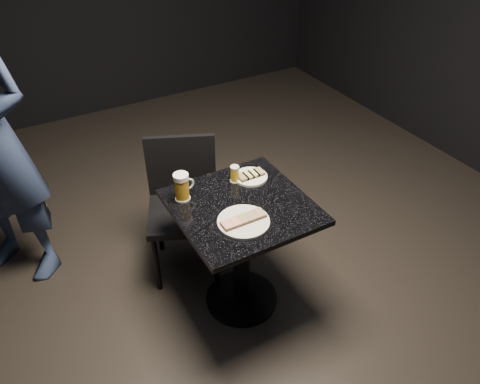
% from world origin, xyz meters
% --- Properties ---
extents(floor, '(6.00, 6.00, 0.00)m').
position_xyz_m(floor, '(0.00, 0.00, 0.00)').
color(floor, black).
rests_on(floor, ground).
extents(plate_large, '(0.27, 0.27, 0.01)m').
position_xyz_m(plate_large, '(-0.07, -0.13, 0.76)').
color(plate_large, silver).
rests_on(plate_large, table).
extents(plate_small, '(0.19, 0.19, 0.01)m').
position_xyz_m(plate_small, '(0.17, 0.19, 0.76)').
color(plate_small, white).
rests_on(plate_small, table).
extents(table, '(0.70, 0.70, 0.75)m').
position_xyz_m(table, '(0.00, 0.00, 0.51)').
color(table, black).
rests_on(table, floor).
extents(beer_mug, '(0.12, 0.08, 0.16)m').
position_xyz_m(beer_mug, '(-0.25, 0.20, 0.83)').
color(beer_mug, silver).
rests_on(beer_mug, table).
extents(beer_tumbler, '(0.05, 0.05, 0.10)m').
position_xyz_m(beer_tumbler, '(0.07, 0.21, 0.80)').
color(beer_tumbler, silver).
rests_on(beer_tumbler, table).
extents(chair, '(0.57, 0.57, 0.89)m').
position_xyz_m(chair, '(-0.14, 0.50, 0.50)').
color(chair, black).
rests_on(chair, floor).
extents(canapes_on_plate_large, '(0.24, 0.07, 0.02)m').
position_xyz_m(canapes_on_plate_large, '(-0.07, -0.13, 0.77)').
color(canapes_on_plate_large, '#4C3521').
rests_on(canapes_on_plate_large, plate_large).
extents(canapes_on_plate_small, '(0.16, 0.07, 0.02)m').
position_xyz_m(canapes_on_plate_small, '(0.17, 0.19, 0.77)').
color(canapes_on_plate_small, '#4C3521').
rests_on(canapes_on_plate_small, plate_small).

